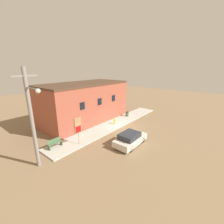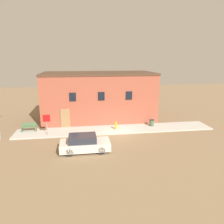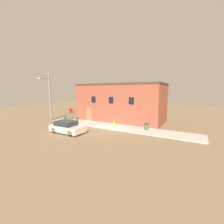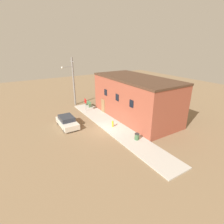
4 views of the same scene
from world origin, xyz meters
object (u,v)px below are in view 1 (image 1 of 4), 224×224
at_px(bench, 55,143).
at_px(trash_bin, 127,114).
at_px(utility_pole, 32,118).
at_px(stop_sign, 78,132).
at_px(fire_hydrant, 114,121).
at_px(parked_car, 130,139).

xyz_separation_m(bench, trash_bin, (13.10, -0.16, -0.08)).
height_order(bench, utility_pole, utility_pole).
xyz_separation_m(stop_sign, bench, (-2.02, 1.37, -0.98)).
relative_size(stop_sign, trash_bin, 2.78).
bearing_deg(utility_pole, fire_hydrant, 4.24).
xyz_separation_m(bench, utility_pole, (-2.40, -1.56, 3.71)).
bearing_deg(bench, stop_sign, -34.18).
bearing_deg(fire_hydrant, utility_pole, -175.76).
height_order(trash_bin, utility_pole, utility_pole).
bearing_deg(trash_bin, parked_car, -144.58).
bearing_deg(trash_bin, stop_sign, -173.77).
distance_m(fire_hydrant, trash_bin, 4.17).
bearing_deg(parked_car, fire_hydrant, 54.52).
relative_size(fire_hydrant, trash_bin, 1.16).
xyz_separation_m(fire_hydrant, trash_bin, (4.13, 0.56, -0.06)).
distance_m(bench, utility_pole, 4.69).
distance_m(fire_hydrant, stop_sign, 7.05).
height_order(fire_hydrant, trash_bin, fire_hydrant).
bearing_deg(parked_car, stop_sign, 130.02).
bearing_deg(fire_hydrant, trash_bin, 7.71).
height_order(stop_sign, utility_pole, utility_pole).
bearing_deg(bench, trash_bin, -0.70).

